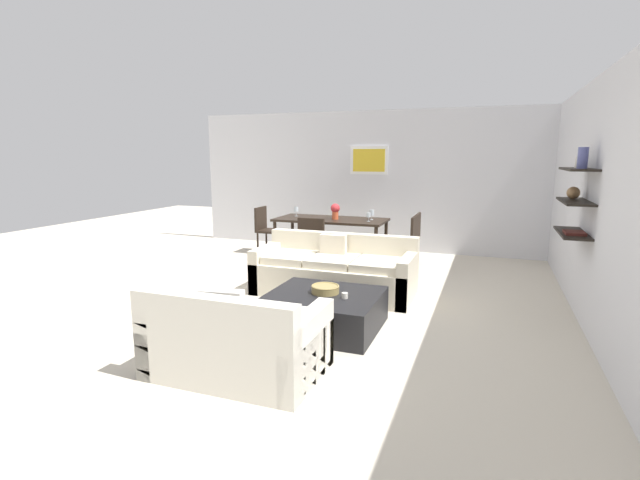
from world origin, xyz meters
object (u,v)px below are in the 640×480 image
loveseat_white (236,341)px  dining_chair_foot (314,241)px  sofa_beige (335,272)px  dining_chair_left_far (266,227)px  wine_glass_right_far (372,213)px  coffee_table (324,311)px  candle_jar (345,296)px  centerpiece_vase (335,210)px  dining_chair_right_near (407,239)px  wine_glass_right_near (369,215)px  dining_chair_right_far (411,235)px  dining_table (331,222)px  decorative_bowl (325,289)px  wine_glass_left_far (296,209)px

loveseat_white → dining_chair_foot: bearing=100.5°
sofa_beige → dining_chair_left_far: bearing=134.7°
dining_chair_left_far → wine_glass_right_far: size_ratio=5.12×
coffee_table → candle_jar: size_ratio=17.98×
loveseat_white → dining_chair_left_far: dining_chair_left_far is taller
candle_jar → centerpiece_vase: 3.43m
coffee_table → dining_chair_right_near: (0.37, 2.96, 0.31)m
loveseat_white → coffee_table: bearing=74.9°
dining_chair_right_near → wine_glass_right_near: wine_glass_right_near is taller
dining_chair_right_near → dining_chair_right_far: 0.40m
dining_chair_right_far → wine_glass_right_near: bearing=-155.0°
wine_glass_right_far → centerpiece_vase: size_ratio=0.63×
dining_chair_right_near → dining_chair_left_far: bearing=171.7°
coffee_table → dining_table: 3.35m
coffee_table → candle_jar: (0.26, -0.07, 0.22)m
candle_jar → centerpiece_vase: bearing=110.1°
sofa_beige → centerpiece_vase: 2.05m
dining_chair_foot → centerpiece_vase: bearing=83.2°
decorative_bowl → wine_glass_right_near: (-0.30, 3.01, 0.43)m
wine_glass_right_near → wine_glass_right_far: 0.22m
dining_chair_right_far → wine_glass_right_far: wine_glass_right_far is taller
loveseat_white → decorative_bowl: size_ratio=4.67×
coffee_table → decorative_bowl: decorative_bowl is taller
candle_jar → dining_table: 3.48m
dining_chair_right_far → centerpiece_vase: bearing=-169.1°
coffee_table → centerpiece_vase: 3.32m
candle_jar → wine_glass_left_far: size_ratio=0.39×
dining_chair_right_near → decorative_bowl: bearing=-97.2°
candle_jar → loveseat_white: bearing=-116.5°
coffee_table → wine_glass_left_far: wine_glass_left_far is taller
decorative_bowl → wine_glass_left_far: (-1.71, 3.23, 0.45)m
loveseat_white → wine_glass_right_near: (0.05, 4.32, 0.56)m
sofa_beige → loveseat_white: size_ratio=1.48×
sofa_beige → coffee_table: bearing=-76.8°
coffee_table → dining_chair_left_far: bearing=125.3°
coffee_table → centerpiece_vase: centerpiece_vase is taller
coffee_table → wine_glass_right_far: (-0.30, 3.27, 0.68)m
sofa_beige → centerpiece_vase: centerpiece_vase is taller
candle_jar → wine_glass_left_far: (-1.97, 3.34, 0.46)m
decorative_bowl → dining_chair_left_far: 4.08m
decorative_bowl → dining_chair_right_far: bearing=83.6°
candle_jar → dining_table: (-1.26, 3.23, 0.27)m
decorative_bowl → centerpiece_vase: (-0.91, 3.07, 0.48)m
loveseat_white → centerpiece_vase: centerpiece_vase is taller
centerpiece_vase → sofa_beige: bearing=-71.8°
sofa_beige → coffee_table: sofa_beige is taller
candle_jar → sofa_beige: bearing=112.6°
candle_jar → wine_glass_right_far: (-0.55, 3.34, 0.46)m
candle_jar → dining_table: size_ratio=0.03×
coffee_table → wine_glass_left_far: size_ratio=6.93×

